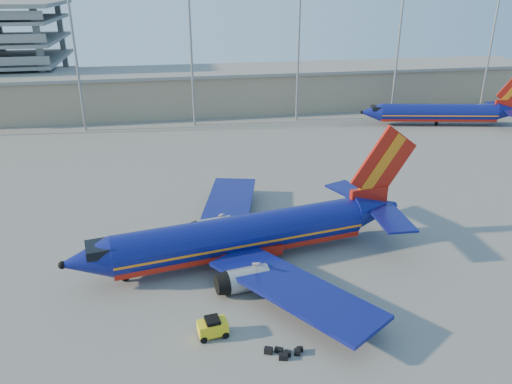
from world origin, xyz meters
The scene contains 7 objects.
ground centered at (0.00, 0.00, 0.00)m, with size 220.00×220.00×0.00m, color slate.
terminal_building centered at (10.00, 58.00, 4.32)m, with size 122.00×16.00×8.50m.
light_mast_row centered at (5.00, 46.00, 17.55)m, with size 101.60×1.60×28.65m.
aircraft_main centered at (-3.28, -4.92, 2.58)m, with size 35.44×33.82×12.07m.
aircraft_second centered at (41.10, 37.29, 2.45)m, with size 31.17×13.28×10.66m.
baggage_tug centered at (-8.12, -16.07, 0.84)m, with size 2.42×1.67×1.62m.
luggage_pile centered at (-3.28, -19.14, 0.21)m, with size 2.92×1.39×0.50m.
Camera 1 is at (-10.59, -47.25, 25.12)m, focal length 35.00 mm.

